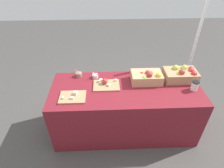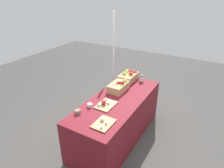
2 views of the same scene
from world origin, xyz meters
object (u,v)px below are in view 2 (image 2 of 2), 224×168
(cutting_board_back, at_px, (105,104))
(sample_bowl_near, at_px, (90,105))
(apple_crate_middle, at_px, (119,87))
(sample_bowl_mid, at_px, (78,112))
(apple_crate_left, at_px, (129,76))
(coffee_cup, at_px, (142,78))
(tent_pole, at_px, (114,59))
(cutting_board_front, at_px, (104,123))

(cutting_board_back, distance_m, sample_bowl_near, 0.23)
(apple_crate_middle, bearing_deg, sample_bowl_mid, 169.48)
(apple_crate_left, relative_size, coffee_cup, 3.40)
(cutting_board_back, bearing_deg, sample_bowl_mid, 148.28)
(coffee_cup, xyz_separation_m, tent_pole, (0.26, 0.75, 0.17))
(tent_pole, bearing_deg, sample_bowl_near, -163.40)
(apple_crate_left, bearing_deg, apple_crate_middle, -175.47)
(coffee_cup, distance_m, tent_pole, 0.81)
(apple_crate_left, relative_size, sample_bowl_near, 3.89)
(sample_bowl_mid, relative_size, tent_pole, 0.05)
(cutting_board_front, bearing_deg, tent_pole, 25.89)
(sample_bowl_mid, distance_m, coffee_cup, 1.50)
(apple_crate_left, bearing_deg, coffee_cup, -67.37)
(apple_crate_middle, bearing_deg, apple_crate_left, 4.53)
(apple_crate_middle, height_order, sample_bowl_near, apple_crate_middle)
(sample_bowl_mid, bearing_deg, apple_crate_middle, -10.52)
(cutting_board_front, relative_size, sample_bowl_mid, 2.98)
(sample_bowl_mid, height_order, tent_pole, tent_pole)
(apple_crate_left, height_order, coffee_cup, apple_crate_left)
(cutting_board_front, distance_m, coffee_cup, 1.49)
(apple_crate_middle, height_order, tent_pole, tent_pole)
(sample_bowl_mid, bearing_deg, tent_pole, 13.12)
(sample_bowl_mid, bearing_deg, cutting_board_front, -93.88)
(cutting_board_back, relative_size, tent_pole, 0.17)
(apple_crate_left, relative_size, apple_crate_middle, 1.07)
(apple_crate_left, distance_m, cutting_board_front, 1.42)
(apple_crate_left, height_order, apple_crate_middle, apple_crate_left)
(coffee_cup, bearing_deg, apple_crate_middle, 161.13)
(cutting_board_back, xyz_separation_m, sample_bowl_near, (-0.14, 0.18, 0.01))
(apple_crate_middle, bearing_deg, tent_pole, 34.75)
(apple_crate_middle, height_order, cutting_board_back, apple_crate_middle)
(cutting_board_front, height_order, sample_bowl_mid, sample_bowl_mid)
(apple_crate_left, relative_size, sample_bowl_mid, 4.07)
(cutting_board_front, bearing_deg, coffee_cup, 3.43)
(sample_bowl_near, distance_m, coffee_cup, 1.27)
(apple_crate_middle, xyz_separation_m, sample_bowl_near, (-0.67, 0.12, -0.05))
(cutting_board_back, distance_m, sample_bowl_mid, 0.43)
(apple_crate_left, height_order, sample_bowl_mid, apple_crate_left)
(cutting_board_front, xyz_separation_m, coffee_cup, (1.48, 0.09, 0.05))
(cutting_board_front, relative_size, sample_bowl_near, 2.85)
(apple_crate_middle, relative_size, sample_bowl_near, 3.63)
(apple_crate_left, bearing_deg, cutting_board_back, -174.40)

